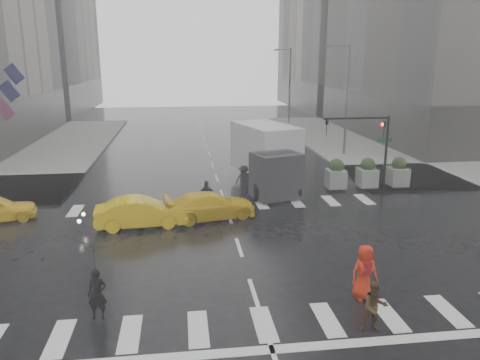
{
  "coord_description": "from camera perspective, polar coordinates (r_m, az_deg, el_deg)",
  "views": [
    {
      "loc": [
        -2.33,
        -18.47,
        7.88
      ],
      "look_at": [
        0.3,
        2.0,
        2.45
      ],
      "focal_mm": 35.0,
      "sensor_mm": 36.0,
      "label": 1
    }
  ],
  "objects": [
    {
      "name": "road_markings",
      "position": [
        20.21,
        -0.11,
        -8.19
      ],
      "size": [
        18.0,
        48.0,
        0.01
      ],
      "primitive_type": null,
      "color": "silver",
      "rests_on": "ground"
    },
    {
      "name": "street_lamp_near",
      "position": [
        38.9,
        12.74,
        10.06
      ],
      "size": [
        2.15,
        0.22,
        9.0
      ],
      "color": "#59595B",
      "rests_on": "ground"
    },
    {
      "name": "flag_cluster",
      "position": [
        39.17,
        -26.73,
        9.92
      ],
      "size": [
        2.87,
        3.06,
        4.69
      ],
      "color": "#59595B",
      "rests_on": "ground"
    },
    {
      "name": "pedestrian_far_b",
      "position": [
        27.55,
        0.46,
        0.0
      ],
      "size": [
        1.27,
        1.2,
        1.75
      ],
      "primitive_type": "imported",
      "rotation": [
        0.0,
        0.0,
        2.46
      ],
      "color": "black",
      "rests_on": "ground"
    },
    {
      "name": "taxi_mid",
      "position": [
        22.86,
        -11.97,
        -3.88
      ],
      "size": [
        4.44,
        1.9,
        1.43
      ],
      "primitive_type": "imported",
      "rotation": [
        0.0,
        0.0,
        1.66
      ],
      "color": "yellow",
      "rests_on": "ground"
    },
    {
      "name": "box_truck",
      "position": [
        28.96,
        3.45,
        3.03
      ],
      "size": [
        2.67,
        7.12,
        3.78
      ],
      "rotation": [
        0.0,
        0.0,
        0.29
      ],
      "color": "silver",
      "rests_on": "ground"
    },
    {
      "name": "pedestrian_orange",
      "position": [
        16.38,
        14.92,
        -10.8
      ],
      "size": [
        0.99,
        0.71,
        1.91
      ],
      "rotation": [
        0.0,
        0.0,
        0.11
      ],
      "color": "red",
      "rests_on": "ground"
    },
    {
      "name": "planter_east",
      "position": [
        30.6,
        18.73,
        0.92
      ],
      "size": [
        1.1,
        1.1,
        1.8
      ],
      "color": "slate",
      "rests_on": "ground"
    },
    {
      "name": "street_lamp_far",
      "position": [
        58.07,
        5.96,
        11.76
      ],
      "size": [
        2.15,
        0.22,
        9.0
      ],
      "color": "#59595B",
      "rests_on": "ground"
    },
    {
      "name": "building_ne_far",
      "position": [
        81.23,
        16.44,
        20.1
      ],
      "size": [
        26.05,
        26.05,
        36.0
      ],
      "color": "gray",
      "rests_on": "ground"
    },
    {
      "name": "planter_west",
      "position": [
        29.09,
        11.62,
        0.71
      ],
      "size": [
        1.1,
        1.1,
        1.8
      ],
      "color": "slate",
      "rests_on": "ground"
    },
    {
      "name": "traffic_signal_pole",
      "position": [
        29.18,
        15.72,
        4.99
      ],
      "size": [
        4.45,
        0.42,
        4.5
      ],
      "color": "black",
      "rests_on": "ground"
    },
    {
      "name": "taxi_rear",
      "position": [
        23.56,
        -3.64,
        -3.12
      ],
      "size": [
        4.38,
        2.75,
        1.34
      ],
      "primitive_type": "imported",
      "rotation": [
        0.0,
        0.0,
        1.8
      ],
      "color": "yellow",
      "rests_on": "ground"
    },
    {
      "name": "pedestrian_far_a",
      "position": [
        24.54,
        -4.06,
        -2.0
      ],
      "size": [
        1.04,
        0.71,
        1.67
      ],
      "primitive_type": "imported",
      "rotation": [
        0.0,
        0.0,
        3.02
      ],
      "color": "black",
      "rests_on": "ground"
    },
    {
      "name": "ground",
      "position": [
        20.22,
        -0.11,
        -8.21
      ],
      "size": [
        120.0,
        120.0,
        0.0
      ],
      "primitive_type": "plane",
      "color": "black",
      "rests_on": "ground"
    },
    {
      "name": "sidewalk_ne",
      "position": [
        42.8,
        23.55,
        2.99
      ],
      "size": [
        35.0,
        35.0,
        0.15
      ],
      "primitive_type": "cube",
      "color": "slate",
      "rests_on": "ground"
    },
    {
      "name": "pedestrian_brown",
      "position": [
        14.73,
        16.11,
        -14.64
      ],
      "size": [
        0.8,
        0.64,
        1.59
      ],
      "primitive_type": "imported",
      "rotation": [
        0.0,
        0.0,
        -0.05
      ],
      "color": "#412D17",
      "rests_on": "ground"
    },
    {
      "name": "planter_mid",
      "position": [
        29.79,
        15.27,
        0.82
      ],
      "size": [
        1.1,
        1.1,
        1.8
      ],
      "color": "slate",
      "rests_on": "ground"
    },
    {
      "name": "pedestrian_black",
      "position": [
        15.12,
        -17.24,
        -10.41
      ],
      "size": [
        0.99,
        1.01,
        2.43
      ],
      "rotation": [
        0.0,
        0.0,
        -0.03
      ],
      "color": "black",
      "rests_on": "ground"
    }
  ]
}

